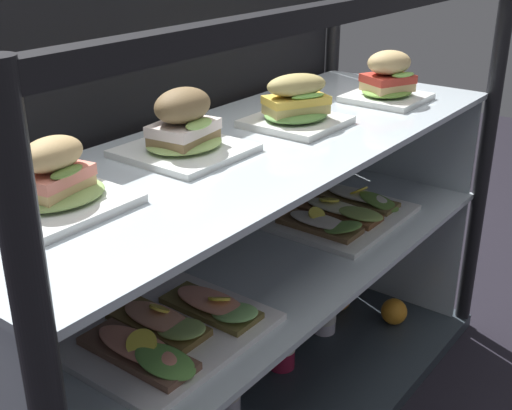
# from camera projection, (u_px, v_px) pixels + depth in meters

# --- Properties ---
(case_frame) EXTENTS (1.39, 0.51, 0.98)m
(case_frame) POSITION_uv_depth(u_px,v_px,m) (210.00, 198.00, 1.42)
(case_frame) COLOR black
(case_frame) RESTS_ON ground
(riser_lower_tier) EXTENTS (1.31, 0.43, 0.37)m
(riser_lower_tier) POSITION_uv_depth(u_px,v_px,m) (256.00, 342.00, 1.48)
(riser_lower_tier) COLOR silver
(riser_lower_tier) RESTS_ON case_base_deck
(shelf_lower_glass) EXTENTS (1.33, 0.45, 0.01)m
(shelf_lower_glass) POSITION_uv_depth(u_px,v_px,m) (256.00, 267.00, 1.40)
(shelf_lower_glass) COLOR silver
(shelf_lower_glass) RESTS_ON riser_lower_tier
(riser_upper_tier) EXTENTS (1.31, 0.43, 0.26)m
(riser_upper_tier) POSITION_uv_depth(u_px,v_px,m) (256.00, 208.00, 1.35)
(riser_upper_tier) COLOR silver
(riser_upper_tier) RESTS_ON shelf_lower_glass
(shelf_upper_glass) EXTENTS (1.33, 0.45, 0.01)m
(shelf_upper_glass) POSITION_uv_depth(u_px,v_px,m) (256.00, 145.00, 1.29)
(shelf_upper_glass) COLOR silver
(shelf_upper_glass) RESTS_ON riser_upper_tier
(plated_roll_sandwich_far_right) EXTENTS (0.19, 0.19, 0.11)m
(plated_roll_sandwich_far_right) POSITION_uv_depth(u_px,v_px,m) (56.00, 184.00, 0.98)
(plated_roll_sandwich_far_right) COLOR white
(plated_roll_sandwich_far_right) RESTS_ON shelf_upper_glass
(plated_roll_sandwich_mid_right) EXTENTS (0.21, 0.21, 0.12)m
(plated_roll_sandwich_mid_right) POSITION_uv_depth(u_px,v_px,m) (184.00, 130.00, 1.20)
(plated_roll_sandwich_mid_right) COLOR white
(plated_roll_sandwich_mid_right) RESTS_ON shelf_upper_glass
(plated_roll_sandwich_near_right_corner) EXTENTS (0.18, 0.18, 0.11)m
(plated_roll_sandwich_near_right_corner) POSITION_uv_depth(u_px,v_px,m) (295.00, 107.00, 1.38)
(plated_roll_sandwich_near_right_corner) COLOR white
(plated_roll_sandwich_near_right_corner) RESTS_ON shelf_upper_glass
(plated_roll_sandwich_near_left_corner) EXTENTS (0.17, 0.17, 0.12)m
(plated_roll_sandwich_near_left_corner) POSITION_uv_depth(u_px,v_px,m) (388.00, 81.00, 1.56)
(plated_roll_sandwich_near_left_corner) COLOR white
(plated_roll_sandwich_near_left_corner) RESTS_ON shelf_upper_glass
(open_sandwich_tray_far_left) EXTENTS (0.34, 0.28, 0.06)m
(open_sandwich_tray_far_left) POSITION_uv_depth(u_px,v_px,m) (170.00, 330.00, 1.14)
(open_sandwich_tray_far_left) COLOR white
(open_sandwich_tray_far_left) RESTS_ON shelf_lower_glass
(open_sandwich_tray_right_of_center) EXTENTS (0.34, 0.28, 0.06)m
(open_sandwich_tray_right_of_center) POSITION_uv_depth(u_px,v_px,m) (341.00, 212.00, 1.60)
(open_sandwich_tray_right_of_center) COLOR white
(open_sandwich_tray_right_of_center) RESTS_ON shelf_lower_glass
(juice_bottle_front_second) EXTENTS (0.06, 0.06, 0.21)m
(juice_bottle_front_second) POSITION_uv_depth(u_px,v_px,m) (227.00, 382.00, 1.51)
(juice_bottle_front_second) COLOR white
(juice_bottle_front_second) RESTS_ON case_base_deck
(juice_bottle_front_fourth) EXTENTS (0.07, 0.07, 0.20)m
(juice_bottle_front_fourth) POSITION_uv_depth(u_px,v_px,m) (282.00, 338.00, 1.66)
(juice_bottle_front_fourth) COLOR maroon
(juice_bottle_front_fourth) RESTS_ON case_base_deck
(juice_bottle_back_left) EXTENTS (0.06, 0.06, 0.21)m
(juice_bottle_back_left) POSITION_uv_depth(u_px,v_px,m) (325.00, 305.00, 1.81)
(juice_bottle_back_left) COLOR white
(juice_bottle_back_left) RESTS_ON case_base_deck
(orange_fruit_beside_bottles) EXTENTS (0.08, 0.08, 0.08)m
(orange_fruit_beside_bottles) POSITION_uv_depth(u_px,v_px,m) (337.00, 297.00, 1.93)
(orange_fruit_beside_bottles) COLOR orange
(orange_fruit_beside_bottles) RESTS_ON case_base_deck
(orange_fruit_near_left_post) EXTENTS (0.07, 0.07, 0.07)m
(orange_fruit_near_left_post) POSITION_uv_depth(u_px,v_px,m) (394.00, 311.00, 1.87)
(orange_fruit_near_left_post) COLOR orange
(orange_fruit_near_left_post) RESTS_ON case_base_deck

